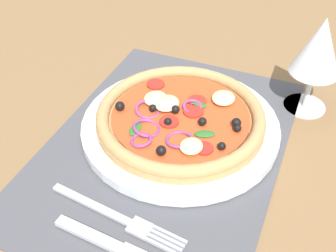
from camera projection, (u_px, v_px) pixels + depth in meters
ground_plane at (165, 153)px, 59.75cm from camera, size 190.00×140.00×2.40cm
placemat at (165, 145)px, 58.84cm from camera, size 44.27×31.15×0.40cm
plate at (180, 126)px, 60.49cm from camera, size 28.01×28.01×1.49cm
pizza at (180, 116)px, 59.28cm from camera, size 23.71×23.71×2.67cm
fork at (122, 219)px, 48.74cm from camera, size 3.76×18.05×0.44cm
wine_glass at (319, 49)px, 59.26cm from camera, size 7.20×7.20×14.90cm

